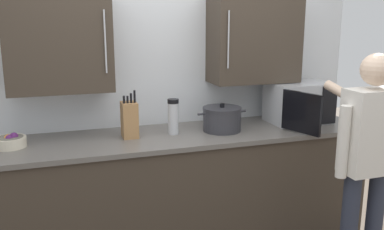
% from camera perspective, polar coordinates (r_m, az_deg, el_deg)
% --- Properties ---
extents(back_wall_tiled, '(3.40, 0.44, 2.59)m').
position_cam_1_polar(back_wall_tiled, '(3.36, -4.48, 6.51)').
color(back_wall_tiled, silver).
rests_on(back_wall_tiled, ground_plane).
extents(counter_unit, '(3.12, 0.69, 0.91)m').
position_cam_1_polar(counter_unit, '(3.29, -2.79, -10.33)').
color(counter_unit, '#3D3328').
rests_on(counter_unit, ground_plane).
extents(microwave_oven, '(0.49, 0.68, 0.33)m').
position_cam_1_polar(microwave_oven, '(3.57, 14.04, 1.62)').
color(microwave_oven, '#B7BABF').
rests_on(microwave_oven, counter_unit).
extents(stock_pot, '(0.39, 0.30, 0.21)m').
position_cam_1_polar(stock_pot, '(3.23, 4.11, -0.54)').
color(stock_pot, '#2D2D33').
rests_on(stock_pot, counter_unit).
extents(fruit_bowl, '(0.21, 0.21, 0.10)m').
position_cam_1_polar(fruit_bowl, '(3.07, -23.48, -3.29)').
color(fruit_bowl, beige).
rests_on(fruit_bowl, counter_unit).
extents(knife_block, '(0.11, 0.15, 0.35)m').
position_cam_1_polar(knife_block, '(3.07, -8.51, -0.61)').
color(knife_block, '#A37547').
rests_on(knife_block, counter_unit).
extents(thermos_flask, '(0.08, 0.08, 0.27)m').
position_cam_1_polar(thermos_flask, '(3.12, -2.57, -0.20)').
color(thermos_flask, '#B7BABF').
rests_on(thermos_flask, counter_unit).
extents(person_figure, '(0.44, 0.68, 1.56)m').
position_cam_1_polar(person_figure, '(2.89, 22.77, -4.68)').
color(person_figure, '#282D3D').
rests_on(person_figure, ground_plane).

